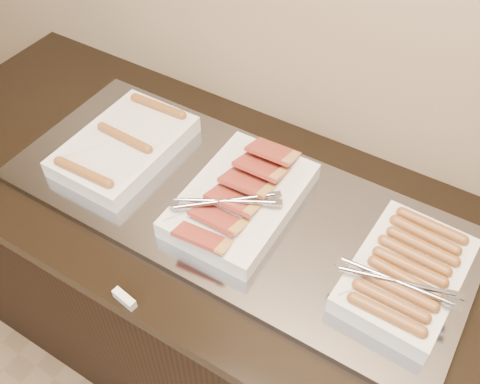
# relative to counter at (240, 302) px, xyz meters

# --- Properties ---
(counter) EXTENTS (2.06, 0.76, 0.90)m
(counter) POSITION_rel_counter_xyz_m (0.00, 0.00, 0.00)
(counter) COLOR black
(counter) RESTS_ON ground
(warming_tray) EXTENTS (1.20, 0.50, 0.02)m
(warming_tray) POSITION_rel_counter_xyz_m (-0.02, 0.00, 0.46)
(warming_tray) COLOR gray
(warming_tray) RESTS_ON counter
(dish_left) EXTENTS (0.25, 0.37, 0.07)m
(dish_left) POSITION_rel_counter_xyz_m (-0.37, -0.00, 0.49)
(dish_left) COLOR white
(dish_left) RESTS_ON warming_tray
(dish_center) EXTENTS (0.26, 0.41, 0.09)m
(dish_center) POSITION_rel_counter_xyz_m (0.00, -0.00, 0.50)
(dish_center) COLOR white
(dish_center) RESTS_ON warming_tray
(dish_right) EXTENTS (0.27, 0.34, 0.08)m
(dish_right) POSITION_rel_counter_xyz_m (0.43, -0.00, 0.50)
(dish_right) COLOR white
(dish_right) RESTS_ON warming_tray
(label_holder) EXTENTS (0.06, 0.03, 0.02)m
(label_holder) POSITION_rel_counter_xyz_m (-0.08, -0.36, 0.46)
(label_holder) COLOR white
(label_holder) RESTS_ON counter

